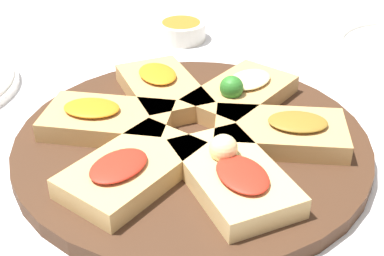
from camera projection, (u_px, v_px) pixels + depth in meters
ground_plane at (192, 149)px, 0.60m from camera, size 3.00×3.00×0.00m
serving_board at (192, 143)px, 0.60m from camera, size 0.39×0.39×0.02m
focaccia_slice_0 at (281, 132)px, 0.58m from camera, size 0.15×0.16×0.03m
focaccia_slice_1 at (241, 94)px, 0.65m from camera, size 0.15×0.09×0.04m
focaccia_slice_2 at (162, 89)px, 0.67m from camera, size 0.13×0.16×0.03m
focaccia_slice_3 at (107, 119)px, 0.60m from camera, size 0.15×0.16×0.03m
focaccia_slice_4 at (131, 169)px, 0.52m from camera, size 0.15×0.10×0.03m
focaccia_slice_5 at (233, 174)px, 0.51m from camera, size 0.13×0.16×0.04m
dipping_bowl at (181, 30)px, 0.87m from camera, size 0.08×0.08×0.03m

